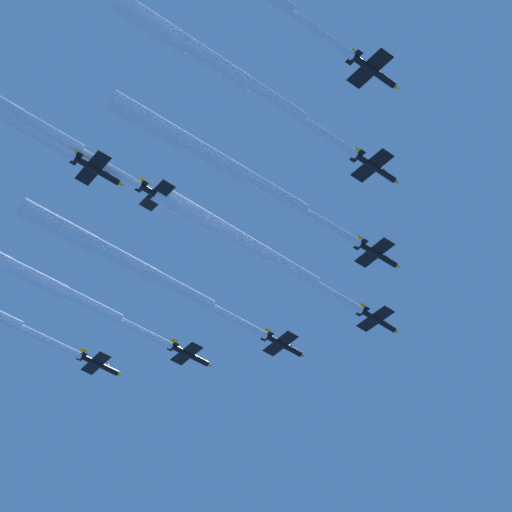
{
  "coord_description": "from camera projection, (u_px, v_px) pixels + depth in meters",
  "views": [
    {
      "loc": [
        -78.28,
        84.38,
        44.11
      ],
      "look_at": [
        0.0,
        0.0,
        187.73
      ],
      "focal_mm": 70.36,
      "sensor_mm": 36.0,
      "label": 1
    }
  ],
  "objects": [
    {
      "name": "jet_starboard_inner",
      "position": [
        211.0,
        157.0,
        169.37
      ],
      "size": [
        17.8,
        60.73,
        4.08
      ],
      "color": "black"
    },
    {
      "name": "jet_port_mid",
      "position": [
        33.0,
        277.0,
        187.27
      ],
      "size": [
        17.33,
        58.31,
        4.17
      ],
      "color": "black"
    },
    {
      "name": "jet_starboard_mid",
      "position": [
        213.0,
        62.0,
        158.31
      ],
      "size": [
        16.17,
        56.77,
        4.17
      ],
      "color": "black"
    },
    {
      "name": "jet_lead",
      "position": [
        238.0,
        239.0,
        184.0
      ],
      "size": [
        15.83,
        57.07,
        4.05
      ],
      "color": "black"
    },
    {
      "name": "jet_port_inner",
      "position": [
        119.0,
        258.0,
        182.94
      ],
      "size": [
        17.58,
        62.27,
        4.05
      ],
      "color": "black"
    }
  ]
}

